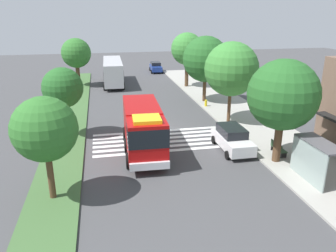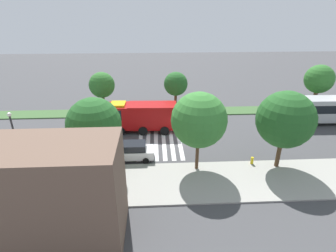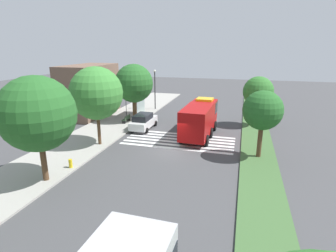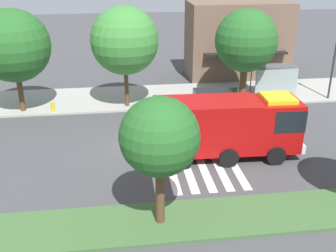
{
  "view_description": "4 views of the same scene",
  "coord_description": "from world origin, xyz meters",
  "px_view_note": "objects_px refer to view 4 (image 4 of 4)",
  "views": [
    {
      "loc": [
        28.07,
        -4.6,
        10.21
      ],
      "look_at": [
        3.04,
        0.51,
        1.35
      ],
      "focal_mm": 35.65,
      "sensor_mm": 36.0,
      "label": 1
    },
    {
      "loc": [
        3.19,
        28.54,
        14.43
      ],
      "look_at": [
        1.74,
        0.99,
        1.78
      ],
      "focal_mm": 28.54,
      "sensor_mm": 36.0,
      "label": 2
    },
    {
      "loc": [
        -23.35,
        -6.05,
        9.39
      ],
      "look_at": [
        2.94,
        1.25,
        1.42
      ],
      "focal_mm": 29.35,
      "sensor_mm": 36.0,
      "label": 3
    },
    {
      "loc": [
        -1.43,
        -22.49,
        11.14
      ],
      "look_at": [
        1.59,
        0.18,
        1.28
      ],
      "focal_mm": 43.47,
      "sensor_mm": 36.0,
      "label": 4
    }
  ],
  "objects_px": {
    "street_lamp": "(335,56)",
    "sidewalk_tree_center": "(125,41)",
    "fire_hydrant": "(53,107)",
    "median_tree_west": "(160,137)",
    "bench_near_shelter": "(227,93)",
    "bus_stop_shelter": "(276,75)",
    "sidewalk_tree_east": "(246,41)",
    "fire_truck": "(231,124)",
    "sidewalk_tree_west": "(14,46)",
    "parked_car_mid": "(214,102)"
  },
  "relations": [
    {
      "from": "parked_car_mid",
      "to": "street_lamp",
      "type": "bearing_deg",
      "value": 10.65
    },
    {
      "from": "street_lamp",
      "to": "fire_hydrant",
      "type": "distance_m",
      "value": 22.03
    },
    {
      "from": "fire_truck",
      "to": "sidewalk_tree_west",
      "type": "distance_m",
      "value": 16.43
    },
    {
      "from": "bus_stop_shelter",
      "to": "median_tree_west",
      "type": "relative_size",
      "value": 0.61
    },
    {
      "from": "bus_stop_shelter",
      "to": "street_lamp",
      "type": "distance_m",
      "value": 4.68
    },
    {
      "from": "street_lamp",
      "to": "sidewalk_tree_center",
      "type": "relative_size",
      "value": 0.79
    },
    {
      "from": "sidewalk_tree_west",
      "to": "sidewalk_tree_east",
      "type": "distance_m",
      "value": 16.94
    },
    {
      "from": "bench_near_shelter",
      "to": "sidewalk_tree_center",
      "type": "bearing_deg",
      "value": -174.87
    },
    {
      "from": "sidewalk_tree_east",
      "to": "bench_near_shelter",
      "type": "bearing_deg",
      "value": 145.44
    },
    {
      "from": "street_lamp",
      "to": "median_tree_west",
      "type": "height_order",
      "value": "street_lamp"
    },
    {
      "from": "bench_near_shelter",
      "to": "sidewalk_tree_east",
      "type": "xyz_separation_m",
      "value": [
        1.05,
        -0.73,
        4.31
      ]
    },
    {
      "from": "bus_stop_shelter",
      "to": "street_lamp",
      "type": "bearing_deg",
      "value": -15.63
    },
    {
      "from": "fire_hydrant",
      "to": "sidewalk_tree_center",
      "type": "bearing_deg",
      "value": 5.16
    },
    {
      "from": "bench_near_shelter",
      "to": "street_lamp",
      "type": "height_order",
      "value": "street_lamp"
    },
    {
      "from": "bus_stop_shelter",
      "to": "bench_near_shelter",
      "type": "relative_size",
      "value": 2.19
    },
    {
      "from": "fire_truck",
      "to": "sidewalk_tree_west",
      "type": "xyz_separation_m",
      "value": [
        -13.46,
        8.94,
        2.99
      ]
    },
    {
      "from": "bus_stop_shelter",
      "to": "sidewalk_tree_east",
      "type": "relative_size",
      "value": 0.49
    },
    {
      "from": "fire_truck",
      "to": "sidewalk_tree_center",
      "type": "xyz_separation_m",
      "value": [
        -5.67,
        8.94,
        3.13
      ]
    },
    {
      "from": "sidewalk_tree_west",
      "to": "sidewalk_tree_east",
      "type": "xyz_separation_m",
      "value": [
        16.94,
        0.0,
        -0.11
      ]
    },
    {
      "from": "bench_near_shelter",
      "to": "sidewalk_tree_west",
      "type": "distance_m",
      "value": 16.5
    },
    {
      "from": "bench_near_shelter",
      "to": "street_lamp",
      "type": "relative_size",
      "value": 0.27
    },
    {
      "from": "fire_truck",
      "to": "median_tree_west",
      "type": "distance_m",
      "value": 7.97
    },
    {
      "from": "bus_stop_shelter",
      "to": "fire_hydrant",
      "type": "relative_size",
      "value": 5.0
    },
    {
      "from": "fire_truck",
      "to": "sidewalk_tree_west",
      "type": "relative_size",
      "value": 1.14
    },
    {
      "from": "street_lamp",
      "to": "fire_hydrant",
      "type": "bearing_deg",
      "value": -179.74
    },
    {
      "from": "median_tree_west",
      "to": "sidewalk_tree_center",
      "type": "bearing_deg",
      "value": 93.29
    },
    {
      "from": "bench_near_shelter",
      "to": "median_tree_west",
      "type": "xyz_separation_m",
      "value": [
        -7.24,
        -15.62,
        3.64
      ]
    },
    {
      "from": "street_lamp",
      "to": "median_tree_west",
      "type": "distance_m",
      "value": 21.17
    },
    {
      "from": "fire_truck",
      "to": "median_tree_west",
      "type": "relative_size",
      "value": 1.48
    },
    {
      "from": "street_lamp",
      "to": "fire_hydrant",
      "type": "xyz_separation_m",
      "value": [
        -21.81,
        -0.1,
        -3.15
      ]
    },
    {
      "from": "sidewalk_tree_east",
      "to": "bus_stop_shelter",
      "type": "bearing_deg",
      "value": 14.63
    },
    {
      "from": "bench_near_shelter",
      "to": "fire_hydrant",
      "type": "xyz_separation_m",
      "value": [
        -13.63,
        -1.23,
        -0.1
      ]
    },
    {
      "from": "bench_near_shelter",
      "to": "fire_hydrant",
      "type": "relative_size",
      "value": 2.29
    },
    {
      "from": "sidewalk_tree_center",
      "to": "bench_near_shelter",
      "type": "bearing_deg",
      "value": 5.13
    },
    {
      "from": "parked_car_mid",
      "to": "median_tree_west",
      "type": "height_order",
      "value": "median_tree_west"
    },
    {
      "from": "bench_near_shelter",
      "to": "sidewalk_tree_west",
      "type": "relative_size",
      "value": 0.21
    },
    {
      "from": "bus_stop_shelter",
      "to": "fire_hydrant",
      "type": "xyz_separation_m",
      "value": [
        -17.63,
        -1.27,
        -1.4
      ]
    },
    {
      "from": "sidewalk_tree_center",
      "to": "median_tree_west",
      "type": "xyz_separation_m",
      "value": [
        0.86,
        -14.89,
        -0.92
      ]
    },
    {
      "from": "street_lamp",
      "to": "sidewalk_tree_east",
      "type": "relative_size",
      "value": 0.82
    },
    {
      "from": "parked_car_mid",
      "to": "sidewalk_tree_center",
      "type": "bearing_deg",
      "value": 161.25
    },
    {
      "from": "fire_truck",
      "to": "bus_stop_shelter",
      "type": "bearing_deg",
      "value": 58.63
    },
    {
      "from": "parked_car_mid",
      "to": "bus_stop_shelter",
      "type": "bearing_deg",
      "value": 27.69
    },
    {
      "from": "parked_car_mid",
      "to": "median_tree_west",
      "type": "xyz_separation_m",
      "value": [
        -5.49,
        -12.69,
        3.3
      ]
    },
    {
      "from": "sidewalk_tree_west",
      "to": "sidewalk_tree_center",
      "type": "height_order",
      "value": "sidewalk_tree_center"
    },
    {
      "from": "bus_stop_shelter",
      "to": "street_lamp",
      "type": "relative_size",
      "value": 0.59
    },
    {
      "from": "fire_truck",
      "to": "sidewalk_tree_east",
      "type": "xyz_separation_m",
      "value": [
        3.48,
        8.94,
        2.88
      ]
    },
    {
      "from": "street_lamp",
      "to": "sidewalk_tree_center",
      "type": "xyz_separation_m",
      "value": [
        -16.27,
        0.4,
        1.51
      ]
    },
    {
      "from": "sidewalk_tree_west",
      "to": "median_tree_west",
      "type": "xyz_separation_m",
      "value": [
        8.65,
        -14.89,
        -0.78
      ]
    },
    {
      "from": "median_tree_west",
      "to": "fire_hydrant",
      "type": "relative_size",
      "value": 8.26
    },
    {
      "from": "parked_car_mid",
      "to": "sidewalk_tree_west",
      "type": "distance_m",
      "value": 14.88
    }
  ]
}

